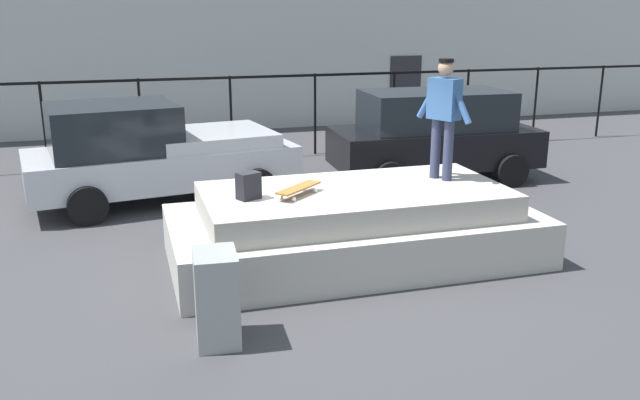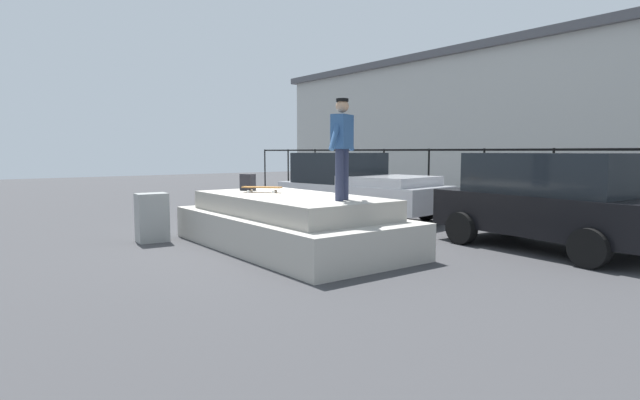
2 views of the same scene
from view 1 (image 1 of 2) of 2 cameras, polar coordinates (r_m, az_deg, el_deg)
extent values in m
plane|color=#38383A|center=(9.48, -0.77, -4.91)|extent=(60.00, 60.00, 0.00)
cube|color=#ADA89E|center=(9.38, 2.92, -3.07)|extent=(5.04, 2.50, 0.64)
cube|color=#A09B91|center=(9.23, 2.96, -0.12)|extent=(4.13, 2.05, 0.36)
cylinder|color=#2D334C|center=(9.70, 10.83, 4.15)|extent=(0.14, 0.14, 0.87)
cylinder|color=#2D334C|center=(9.83, 9.79, 4.35)|extent=(0.14, 0.14, 0.87)
cube|color=#33598C|center=(9.64, 10.52, 8.45)|extent=(0.41, 0.50, 0.57)
cylinder|color=#33598C|center=(9.49, 11.83, 8.08)|extent=(0.26, 0.39, 0.58)
cylinder|color=#33598C|center=(9.81, 9.24, 8.46)|extent=(0.26, 0.39, 0.58)
sphere|color=tan|center=(9.60, 10.65, 10.98)|extent=(0.22, 0.22, 0.22)
cylinder|color=black|center=(9.59, 10.69, 11.57)|extent=(0.28, 0.28, 0.05)
cube|color=brown|center=(8.81, -1.83, 1.05)|extent=(0.73, 0.68, 0.02)
cylinder|color=silver|center=(8.99, -0.38, 0.84)|extent=(0.06, 0.06, 0.06)
cylinder|color=silver|center=(9.09, -1.44, 1.01)|extent=(0.06, 0.06, 0.06)
cylinder|color=silver|center=(8.57, -2.24, 0.06)|extent=(0.06, 0.06, 0.06)
cylinder|color=silver|center=(8.68, -3.33, 0.25)|extent=(0.06, 0.06, 0.06)
cube|color=black|center=(8.69, -6.09, 1.21)|extent=(0.34, 0.30, 0.35)
cube|color=#B7B7BC|center=(12.53, -13.21, 2.91)|extent=(4.93, 2.64, 0.63)
cube|color=black|center=(12.25, -17.19, 5.84)|extent=(2.36, 2.10, 0.84)
cube|color=#B7B7BC|center=(12.66, -9.18, 5.29)|extent=(2.37, 2.16, 0.24)
cylinder|color=black|center=(13.37, -20.14, 1.76)|extent=(0.67, 0.31, 0.64)
cylinder|color=black|center=(11.44, -19.14, -0.45)|extent=(0.67, 0.31, 0.64)
cylinder|color=black|center=(13.90, -8.16, 3.10)|extent=(0.67, 0.31, 0.64)
cylinder|color=black|center=(12.05, -5.32, 1.20)|extent=(0.67, 0.31, 0.64)
cube|color=black|center=(13.82, 9.65, 4.50)|extent=(4.15, 1.94, 0.73)
cube|color=black|center=(13.69, 9.79, 7.55)|extent=(2.92, 1.68, 0.75)
cylinder|color=black|center=(14.28, 3.45, 3.58)|extent=(0.65, 0.25, 0.64)
cylinder|color=black|center=(12.61, 5.95, 1.85)|extent=(0.65, 0.25, 0.64)
cylinder|color=black|center=(15.23, 12.59, 4.01)|extent=(0.65, 0.25, 0.64)
cylinder|color=black|center=(13.67, 15.98, 2.42)|extent=(0.65, 0.25, 0.64)
cube|color=gray|center=(7.11, -8.78, -8.20)|extent=(0.48, 0.63, 0.99)
cylinder|color=black|center=(15.48, -22.39, 5.78)|extent=(0.06, 0.06, 1.92)
cylinder|color=black|center=(15.40, -14.96, 6.40)|extent=(0.06, 0.06, 1.92)
cylinder|color=black|center=(15.59, -7.55, 6.91)|extent=(0.06, 0.06, 1.92)
cylinder|color=black|center=(16.02, -0.42, 7.29)|extent=(0.06, 0.06, 1.92)
cylinder|color=black|center=(16.68, 6.25, 7.55)|extent=(0.06, 0.06, 1.92)
cylinder|color=black|center=(17.54, 12.34, 7.69)|extent=(0.06, 0.06, 1.92)
cylinder|color=black|center=(18.58, 17.81, 7.75)|extent=(0.06, 0.06, 1.92)
cylinder|color=black|center=(19.77, 22.67, 7.74)|extent=(0.06, 0.06, 1.92)
cube|color=black|center=(15.47, -7.68, 10.27)|extent=(24.00, 0.04, 0.06)
cube|color=#B2B2AD|center=(23.17, -10.95, 14.18)|extent=(29.72, 8.15, 5.51)
cube|color=#262628|center=(20.85, 7.24, 9.31)|extent=(1.00, 0.06, 2.00)
camera|label=2|loc=(11.53, 56.85, 1.00)|focal=28.39mm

